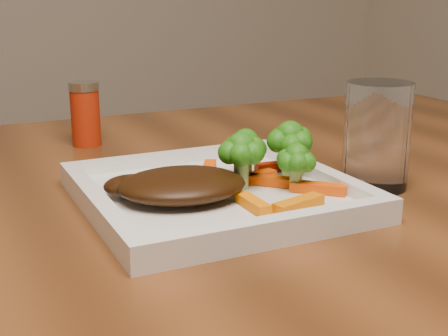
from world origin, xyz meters
name	(u,v)px	position (x,y,z in m)	size (l,w,h in m)	color
plate	(215,197)	(0.11, -0.19, 0.76)	(0.27, 0.27, 0.01)	white
steak	(182,185)	(0.07, -0.20, 0.78)	(0.13, 0.10, 0.03)	black
broccoli_0	(246,149)	(0.15, -0.16, 0.80)	(0.05, 0.05, 0.07)	#206F12
broccoli_1	(290,149)	(0.21, -0.17, 0.79)	(0.06, 0.06, 0.06)	#2B5E0F
broccoli_2	(296,163)	(0.18, -0.22, 0.79)	(0.05, 0.05, 0.06)	#2F6110
broccoli_3	(241,160)	(0.14, -0.19, 0.79)	(0.06, 0.06, 0.06)	#177914
carrot_0	(298,204)	(0.16, -0.27, 0.77)	(0.06, 0.02, 0.01)	orange
carrot_1	(318,188)	(0.20, -0.24, 0.77)	(0.06, 0.02, 0.01)	#E64703
carrot_2	(253,204)	(0.12, -0.25, 0.77)	(0.05, 0.01, 0.01)	orange
carrot_3	(275,166)	(0.20, -0.15, 0.77)	(0.05, 0.01, 0.01)	red
carrot_4	(209,169)	(0.13, -0.12, 0.77)	(0.05, 0.01, 0.01)	#FF4F04
carrot_5	(273,181)	(0.17, -0.20, 0.77)	(0.05, 0.01, 0.01)	#DA4203
carrot_6	(256,177)	(0.16, -0.18, 0.77)	(0.05, 0.01, 0.01)	#F44703
spice_shaker	(85,114)	(0.04, 0.12, 0.80)	(0.04, 0.04, 0.09)	#9E1F08
drinking_glass	(377,136)	(0.29, -0.22, 0.81)	(0.07, 0.07, 0.12)	white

